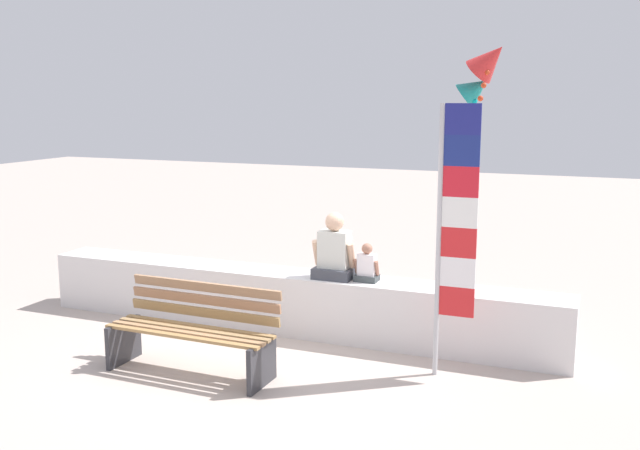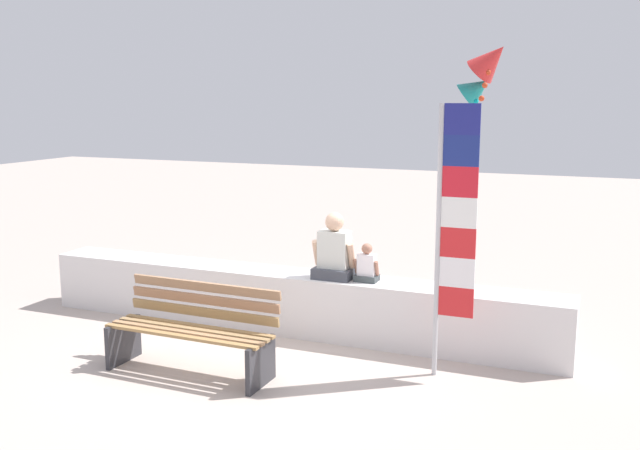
% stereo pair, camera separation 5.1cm
% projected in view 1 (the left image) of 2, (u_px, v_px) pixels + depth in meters
% --- Properties ---
extents(ground_plane, '(40.00, 40.00, 0.00)m').
position_uv_depth(ground_plane, '(252.00, 358.00, 7.68)').
color(ground_plane, '#B5A49A').
extents(seawall_ledge, '(6.48, 0.56, 0.71)m').
position_uv_depth(seawall_ledge, '(290.00, 302.00, 8.53)').
color(seawall_ledge, silver).
rests_on(seawall_ledge, ground).
extents(park_bench, '(1.77, 0.64, 0.88)m').
position_uv_depth(park_bench, '(194.00, 331.00, 7.24)').
color(park_bench, '#9D7748').
rests_on(park_bench, ground).
extents(person_adult, '(0.50, 0.37, 0.76)m').
position_uv_depth(person_adult, '(334.00, 253.00, 8.18)').
color(person_adult, '#3B3E47').
rests_on(person_adult, seawall_ledge).
extents(person_child, '(0.28, 0.21, 0.44)m').
position_uv_depth(person_child, '(367.00, 266.00, 8.06)').
color(person_child, '#394043').
rests_on(person_child, seawall_ledge).
extents(flag_banner, '(0.39, 0.05, 2.71)m').
position_uv_depth(flag_banner, '(452.00, 224.00, 6.91)').
color(flag_banner, '#B7B7BC').
rests_on(flag_banner, ground).
extents(kite_teal, '(0.60, 0.68, 1.05)m').
position_uv_depth(kite_teal, '(476.00, 90.00, 10.30)').
color(kite_teal, teal).
extents(kite_red, '(0.75, 0.63, 0.91)m').
position_uv_depth(kite_red, '(490.00, 60.00, 10.04)').
color(kite_red, red).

